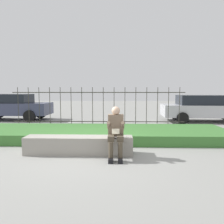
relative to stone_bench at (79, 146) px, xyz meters
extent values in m
plane|color=gray|center=(0.18, 0.00, -0.21)|extent=(60.00, 60.00, 0.00)
cube|color=gray|center=(0.00, 0.00, 0.03)|extent=(2.79, 0.51, 0.46)
cube|color=slate|center=(0.00, 0.00, -0.17)|extent=(2.68, 0.47, 0.08)
cube|color=black|center=(0.86, -0.66, -0.16)|extent=(0.11, 0.26, 0.09)
cylinder|color=#4C4233|center=(0.86, -0.60, 0.07)|extent=(0.11, 0.11, 0.37)
cube|color=#4C4233|center=(0.86, -0.39, 0.32)|extent=(0.15, 0.42, 0.13)
cube|color=black|center=(1.08, -0.66, -0.16)|extent=(0.11, 0.26, 0.09)
cylinder|color=#4C4233|center=(1.08, -0.60, 0.07)|extent=(0.11, 0.11, 0.37)
cube|color=#4C4233|center=(1.08, -0.39, 0.32)|extent=(0.15, 0.42, 0.13)
cube|color=#7A6651|center=(0.97, -0.18, 0.59)|extent=(0.38, 0.24, 0.54)
sphere|color=#DBB293|center=(0.97, -0.20, 0.95)|extent=(0.21, 0.21, 0.21)
cylinder|color=#7A6651|center=(0.80, -0.34, 0.61)|extent=(0.08, 0.29, 0.24)
cylinder|color=#7A6651|center=(1.14, -0.34, 0.61)|extent=(0.08, 0.29, 0.24)
cube|color=beige|center=(0.97, -0.44, 0.48)|extent=(0.18, 0.09, 0.13)
cube|color=#3D7533|center=(0.18, 1.93, -0.04)|extent=(9.19, 2.46, 0.32)
cylinder|color=#332D28|center=(0.18, 3.50, 0.15)|extent=(7.19, 0.03, 0.03)
cylinder|color=#332D28|center=(0.18, 3.50, 1.37)|extent=(7.19, 0.03, 0.03)
cylinder|color=#332D28|center=(-3.19, 3.50, 0.69)|extent=(0.02, 0.02, 1.79)
cylinder|color=#332D28|center=(-2.74, 3.50, 0.69)|extent=(0.02, 0.02, 1.79)
cylinder|color=#332D28|center=(-2.30, 3.50, 0.69)|extent=(0.02, 0.02, 1.79)
cylinder|color=#332D28|center=(-1.85, 3.50, 0.69)|extent=(0.02, 0.02, 1.79)
cylinder|color=#332D28|center=(-1.40, 3.50, 0.69)|extent=(0.02, 0.02, 1.79)
cylinder|color=#332D28|center=(-0.95, 3.50, 0.69)|extent=(0.02, 0.02, 1.79)
cylinder|color=#332D28|center=(-0.50, 3.50, 0.69)|extent=(0.02, 0.02, 1.79)
cylinder|color=#332D28|center=(-0.05, 3.50, 0.69)|extent=(0.02, 0.02, 1.79)
cylinder|color=#332D28|center=(0.40, 3.50, 0.69)|extent=(0.02, 0.02, 1.79)
cylinder|color=#332D28|center=(0.85, 3.50, 0.69)|extent=(0.02, 0.02, 1.79)
cylinder|color=#332D28|center=(1.30, 3.50, 0.69)|extent=(0.02, 0.02, 1.79)
cylinder|color=#332D28|center=(1.75, 3.50, 0.69)|extent=(0.02, 0.02, 1.79)
cylinder|color=#332D28|center=(2.20, 3.50, 0.69)|extent=(0.02, 0.02, 1.79)
cylinder|color=#332D28|center=(2.65, 3.50, 0.69)|extent=(0.02, 0.02, 1.79)
cylinder|color=#332D28|center=(3.10, 3.50, 0.69)|extent=(0.02, 0.02, 1.79)
cylinder|color=#332D28|center=(3.55, 3.50, 0.69)|extent=(0.02, 0.02, 1.79)
cube|color=#383D56|center=(-4.93, 6.55, 0.44)|extent=(4.15, 1.68, 0.65)
cube|color=black|center=(-5.10, 6.55, 1.01)|extent=(2.29, 1.47, 0.49)
cylinder|color=black|center=(-3.65, 5.73, 0.11)|extent=(0.63, 0.20, 0.63)
cylinder|color=black|center=(-3.64, 7.35, 0.11)|extent=(0.63, 0.20, 0.63)
cube|color=#B7B7BC|center=(5.68, 6.17, 0.40)|extent=(4.62, 2.02, 0.62)
cube|color=black|center=(5.50, 6.18, 0.96)|extent=(2.57, 1.71, 0.51)
cylinder|color=black|center=(4.24, 5.34, 0.09)|extent=(0.59, 0.23, 0.58)
cylinder|color=black|center=(4.32, 7.13, 0.09)|extent=(0.59, 0.23, 0.58)
camera|label=1|loc=(1.03, -5.56, 1.44)|focal=35.00mm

